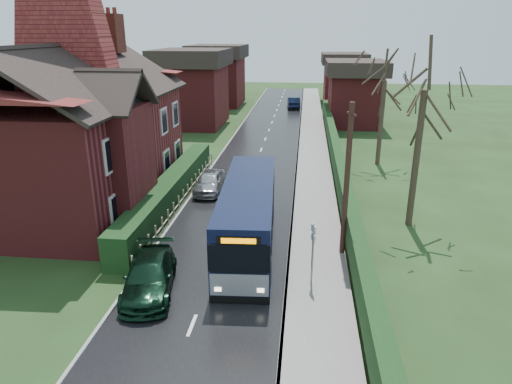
# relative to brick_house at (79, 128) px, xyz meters

# --- Properties ---
(ground) EXTENTS (140.00, 140.00, 0.00)m
(ground) POSITION_rel_brick_house_xyz_m (8.73, -4.78, -4.38)
(ground) COLOR #2A4C20
(ground) RESTS_ON ground
(road) EXTENTS (6.00, 100.00, 0.02)m
(road) POSITION_rel_brick_house_xyz_m (8.73, 5.22, -4.37)
(road) COLOR black
(road) RESTS_ON ground
(pavement) EXTENTS (2.50, 100.00, 0.14)m
(pavement) POSITION_rel_brick_house_xyz_m (12.98, 5.22, -4.31)
(pavement) COLOR slate
(pavement) RESTS_ON ground
(kerb_right) EXTENTS (0.12, 100.00, 0.14)m
(kerb_right) POSITION_rel_brick_house_xyz_m (11.78, 5.22, -4.31)
(kerb_right) COLOR gray
(kerb_right) RESTS_ON ground
(kerb_left) EXTENTS (0.12, 100.00, 0.10)m
(kerb_left) POSITION_rel_brick_house_xyz_m (5.68, 5.22, -4.33)
(kerb_left) COLOR gray
(kerb_left) RESTS_ON ground
(front_hedge) EXTENTS (1.20, 16.00, 1.60)m
(front_hedge) POSITION_rel_brick_house_xyz_m (4.83, 0.22, -3.58)
(front_hedge) COLOR black
(front_hedge) RESTS_ON ground
(picket_fence) EXTENTS (0.10, 16.00, 0.90)m
(picket_fence) POSITION_rel_brick_house_xyz_m (5.58, 0.22, -3.93)
(picket_fence) COLOR #9C8A69
(picket_fence) RESTS_ON ground
(right_wall_hedge) EXTENTS (0.60, 50.00, 1.80)m
(right_wall_hedge) POSITION_rel_brick_house_xyz_m (14.53, 5.22, -3.36)
(right_wall_hedge) COLOR maroon
(right_wall_hedge) RESTS_ON ground
(brick_house) EXTENTS (9.30, 14.60, 10.30)m
(brick_house) POSITION_rel_brick_house_xyz_m (0.00, 0.00, 0.00)
(brick_house) COLOR maroon
(brick_house) RESTS_ON ground
(bus) EXTENTS (2.76, 9.82, 2.95)m
(bus) POSITION_rel_brick_house_xyz_m (9.87, -4.55, -2.91)
(bus) COLOR black
(bus) RESTS_ON ground
(car_silver) EXTENTS (1.58, 3.81, 1.29)m
(car_silver) POSITION_rel_brick_house_xyz_m (6.61, 2.57, -3.73)
(car_silver) COLOR #B1B1B6
(car_silver) RESTS_ON ground
(car_green) EXTENTS (2.53, 4.60, 1.26)m
(car_green) POSITION_rel_brick_house_xyz_m (6.64, -8.80, -3.74)
(car_green) COLOR black
(car_green) RESTS_ON ground
(car_distant) EXTENTS (1.85, 4.38, 1.41)m
(car_distant) POSITION_rel_brick_house_xyz_m (10.73, 35.08, -3.67)
(car_distant) COLOR black
(car_distant) RESTS_ON ground
(bus_stop_sign) EXTENTS (0.19, 0.39, 2.61)m
(bus_stop_sign) POSITION_rel_brick_house_xyz_m (12.73, -7.78, -2.66)
(bus_stop_sign) COLOR slate
(bus_stop_sign) RESTS_ON ground
(telegraph_pole) EXTENTS (0.36, 0.84, 6.72)m
(telegraph_pole) POSITION_rel_brick_house_xyz_m (14.10, -5.03, -0.97)
(telegraph_pole) COLOR black
(telegraph_pole) RESTS_ON ground
(tree_right_near) EXTENTS (4.49, 4.49, 9.69)m
(tree_right_near) POSITION_rel_brick_house_xyz_m (17.73, -1.24, 2.86)
(tree_right_near) COLOR #352A1F
(tree_right_near) RESTS_ON ground
(tree_right_far) EXTENTS (4.48, 4.48, 8.66)m
(tree_right_far) POSITION_rel_brick_house_xyz_m (17.73, 10.03, 2.09)
(tree_right_far) COLOR #3A2A22
(tree_right_far) RESTS_ON ground
(tree_house_side) EXTENTS (4.92, 4.92, 11.18)m
(tree_house_side) POSITION_rel_brick_house_xyz_m (-3.02, 7.80, 3.97)
(tree_house_side) COLOR #392E21
(tree_house_side) RESTS_ON ground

